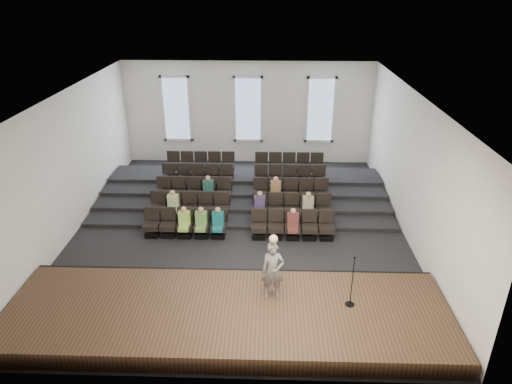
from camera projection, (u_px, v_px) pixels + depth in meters
ground at (240, 229)px, 16.94m from camera, size 14.00×14.00×0.00m
ceiling at (237, 95)px, 14.82m from camera, size 12.00×14.00×0.02m
wall_back at (248, 113)px, 22.24m from camera, size 12.00×0.04×5.00m
wall_front at (217, 291)px, 9.53m from camera, size 12.00×0.04×5.00m
wall_left at (68, 165)px, 16.06m from camera, size 0.04×14.00×5.00m
wall_right at (413, 169)px, 15.71m from camera, size 0.04×14.00×5.00m
stage at (228, 315)px, 12.22m from camera, size 11.80×3.60×0.50m
stage_lip at (233, 276)px, 13.82m from camera, size 11.80×0.06×0.52m
risers at (244, 189)px, 19.73m from camera, size 11.80×4.80×0.60m
seating_rows at (242, 195)px, 18.05m from camera, size 6.80×4.70×1.67m
windows at (248, 110)px, 22.10m from camera, size 8.44×0.10×3.24m
audience at (236, 207)px, 16.81m from camera, size 5.45×2.64×1.10m
speaker at (273, 270)px, 12.23m from camera, size 0.63×0.43×1.66m
mic_stand at (351, 291)px, 12.05m from camera, size 0.25×0.25×1.52m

